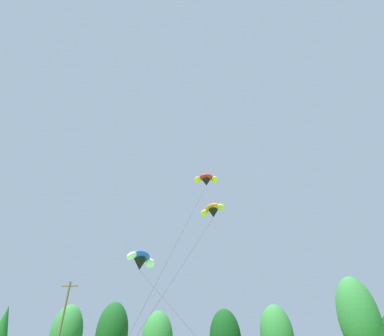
# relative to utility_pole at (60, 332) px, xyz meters

# --- Properties ---
(treeline_tree_a) EXTENTS (4.09, 4.09, 11.30)m
(treeline_tree_a) POSITION_rel_utility_pole_xyz_m (-13.29, 8.95, 0.46)
(treeline_tree_a) COLOR #472D19
(treeline_tree_a) RESTS_ON ground_plane
(treeline_tree_b) EXTENTS (5.00, 5.00, 11.85)m
(treeline_tree_b) POSITION_rel_utility_pole_xyz_m (-4.12, 11.66, 0.56)
(treeline_tree_b) COLOR #472D19
(treeline_tree_b) RESTS_ON ground_plane
(treeline_tree_c) EXTENTS (5.13, 5.13, 12.34)m
(treeline_tree_c) POSITION_rel_utility_pole_xyz_m (2.99, 12.55, 0.85)
(treeline_tree_c) COLOR #472D19
(treeline_tree_c) RESTS_ON ground_plane
(treeline_tree_g) EXTENTS (5.87, 5.87, 15.09)m
(treeline_tree_g) POSITION_rel_utility_pole_xyz_m (40.98, 9.21, 2.52)
(treeline_tree_g) COLOR #472D19
(treeline_tree_g) RESTS_ON ground_plane
(utility_pole) EXTENTS (2.20, 0.26, 12.68)m
(utility_pole) POSITION_rel_utility_pole_xyz_m (0.00, 0.00, 0.00)
(utility_pole) COLOR brown
(utility_pole) RESTS_ON ground_plane
(parafoil_kite_high_orange) EXTENTS (6.70, 16.76, 16.31)m
(parafoil_kite_high_orange) POSITION_rel_utility_pole_xyz_m (19.59, -11.79, 10.50)
(parafoil_kite_high_orange) COLOR orange
(parafoil_kite_mid_blue_white) EXTENTS (9.27, 10.46, 10.59)m
(parafoil_kite_mid_blue_white) POSITION_rel_utility_pole_xyz_m (12.78, -14.80, 4.24)
(parafoil_kite_mid_blue_white) COLOR blue
(parafoil_kite_far_red_yellow) EXTENTS (6.10, 16.36, 20.39)m
(parafoil_kite_far_red_yellow) POSITION_rel_utility_pole_xyz_m (18.96, -11.43, 14.68)
(parafoil_kite_far_red_yellow) COLOR red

